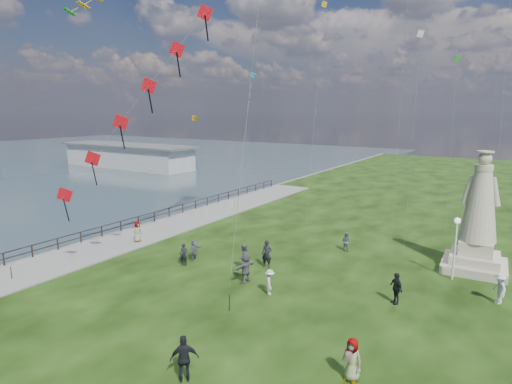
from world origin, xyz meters
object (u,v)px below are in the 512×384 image
Objects in this scene: pier_pavilion at (128,156)px; person_8 at (499,288)px; person_7 at (346,241)px; person_0 at (184,255)px; person_3 at (184,358)px; person_11 at (245,268)px; statue at (478,226)px; lamppost at (456,235)px; person_1 at (244,257)px; person_4 at (352,360)px; person_6 at (267,254)px; person_10 at (138,233)px; person_5 at (194,250)px; person_9 at (396,288)px; person_2 at (270,282)px.

person_8 is (64.55, -30.24, -0.97)m from pier_pavilion.
pier_pavilion reaches higher than person_7.
person_7 is (8.27, 8.99, -0.06)m from person_0.
pier_pavilion is 70.58m from person_3.
person_0 is 5.22m from person_11.
person_8 is at bearing -167.49° from person_3.
pier_pavilion is 67.76m from statue.
lamppost reaches higher than person_1.
person_4 is at bearing -34.45° from pier_pavilion.
person_6 reaches higher than person_7.
person_4 reaches higher than person_10.
statue is 4.20× the size of person_6.
pier_pavilion is 3.76× the size of statue.
person_5 is 0.79× the size of person_6.
person_5 is at bearing -177.37° from person_6.
person_9 is (-3.11, -7.98, -2.12)m from statue.
statue is 24.99m from person_10.
person_0 is 0.80× the size of person_11.
person_3 is 1.17× the size of person_10.
person_4 is (60.08, -41.22, -0.95)m from pier_pavilion.
person_3 reaches higher than person_9.
person_0 is 0.88× the size of person_4.
person_8 is 14.40m from person_11.
pier_pavilion is 62.15m from person_11.
person_6 is at bearing 145.58° from person_4.
lamppost is at bearing 91.46° from person_4.
lamppost reaches higher than person_3.
person_3 is at bearing -137.89° from person_4.
person_9 is at bearing -86.90° from person_8.
person_11 reaches higher than person_5.
person_0 reaches higher than person_5.
person_2 is at bearing -34.10° from pier_pavilion.
person_8 is at bearing -74.11° from statue.
person_3 is 1.29× the size of person_5.
person_2 is at bearing 95.57° from person_7.
person_9 is at bearing -102.28° from person_2.
person_10 is at bearing -112.19° from person_1.
person_3 is at bearing 153.28° from person_2.
lamppost reaches higher than person_8.
lamppost reaches higher than person_6.
statue reaches higher than person_10.
person_2 is (-8.64, -8.09, -2.16)m from lamppost.
person_3 is 6.60m from person_4.
pier_pavilion is at bearing 154.78° from statue.
person_2 is (3.43, -2.36, -0.15)m from person_1.
person_3 is 1.34× the size of person_7.
person_9 is (13.86, 1.87, 0.12)m from person_0.
lamppost is 2.32× the size of person_8.
person_0 is 6.87m from person_10.
person_10 is (39.26, -33.32, -1.02)m from pier_pavilion.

